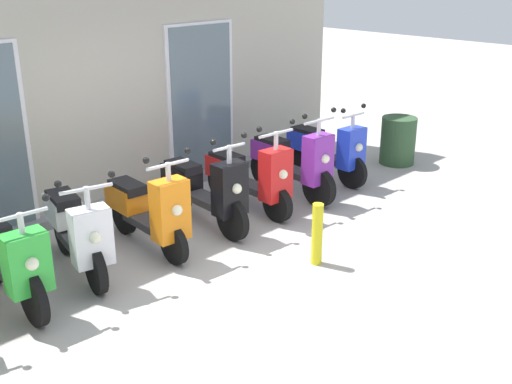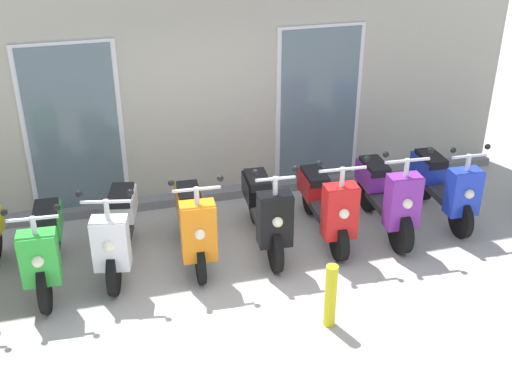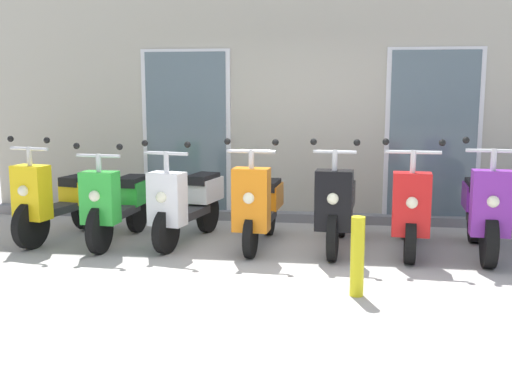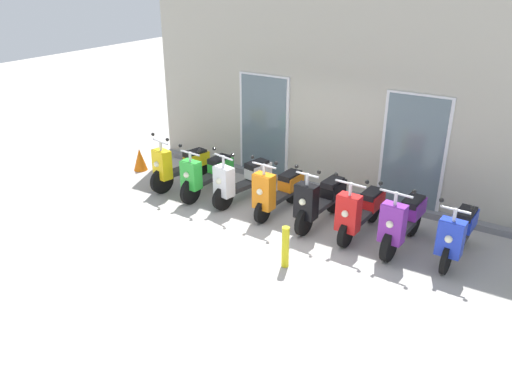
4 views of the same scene
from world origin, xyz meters
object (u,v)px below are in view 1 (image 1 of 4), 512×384
Objects in this scene: scooter_white at (77,230)px; scooter_blue at (327,149)px; scooter_green at (9,258)px; scooter_orange at (148,209)px; trash_bin at (398,141)px; scooter_black at (205,189)px; scooter_purple at (293,163)px; scooter_red at (250,176)px; curb_bollard at (317,234)px.

scooter_white is 1.01× the size of scooter_blue.
scooter_orange is at bearing 1.60° from scooter_green.
scooter_green is 6.39m from trash_bin.
scooter_black is (1.73, -0.03, 0.00)m from scooter_white.
scooter_orange is 0.92× the size of scooter_black.
trash_bin is at bearing -4.83° from scooter_purple.
scooter_red is 2.10× the size of trash_bin.
scooter_red is 1.04× the size of scooter_blue.
scooter_blue is at bearing 1.45° from scooter_green.
scooter_green is 1.03× the size of scooter_blue.
scooter_black is 0.78m from scooter_red.
curb_bollard is at bearing -131.00° from scooter_purple.
scooter_purple is at bearing -0.54° from scooter_orange.
scooter_green is 1.02× the size of scooter_white.
scooter_black is 1.03× the size of scooter_red.
scooter_black is at bearing 177.61° from scooter_purple.
scooter_blue is at bearing 36.78° from curb_bollard.
scooter_red is at bearing 1.70° from scooter_orange.
trash_bin is (3.09, -0.27, -0.08)m from scooter_red.
scooter_orange reaches higher than curb_bollard.
scooter_blue is 2.78m from curb_bollard.
scooter_white is 0.94× the size of scooter_black.
scooter_red is at bearing 1.65° from scooter_green.
trash_bin is (1.45, -0.30, -0.11)m from scooter_blue.
scooter_purple reaches higher than curb_bollard.
scooter_red is (0.78, 0.01, -0.03)m from scooter_black.
scooter_purple reaches higher than scooter_green.
scooter_white is at bearing 139.26° from curb_bollard.
scooter_black is 2.42m from scooter_blue.
scooter_blue reaches higher than curb_bollard.
scooter_white reaches higher than trash_bin.
scooter_green is at bearing -179.67° from scooter_purple.
scooter_red is at bearing 70.27° from curb_bollard.
scooter_orange reaches higher than trash_bin.
scooter_blue is 2.19× the size of curb_bollard.
scooter_green is at bearing -171.61° from scooter_white.
scooter_purple reaches higher than trash_bin.
scooter_white is 0.97× the size of scooter_red.
curb_bollard is at bearing -83.30° from scooter_black.
scooter_black is 1.55m from scooter_purple.
trash_bin is (6.39, -0.17, -0.10)m from scooter_green.
scooter_blue is 1.49m from trash_bin.
scooter_blue is (0.87, 0.10, -0.00)m from scooter_purple.
scooter_orange is (0.86, -0.07, 0.00)m from scooter_white.
scooter_green is 0.99× the size of scooter_purple.
scooter_white is at bearing 178.38° from scooter_purple.
scooter_orange is (1.65, 0.05, 0.01)m from scooter_green.
curb_bollard is (0.19, -1.63, -0.14)m from scooter_black.
scooter_purple reaches higher than scooter_white.
scooter_red reaches higher than scooter_black.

